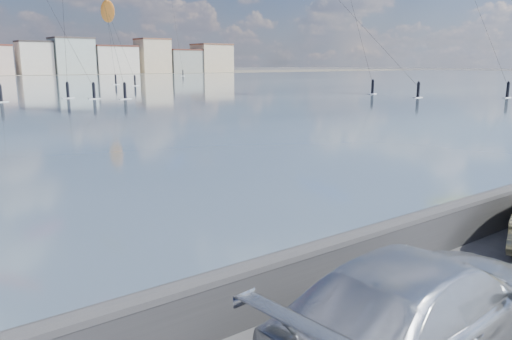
{
  "coord_description": "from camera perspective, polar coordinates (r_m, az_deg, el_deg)",
  "views": [
    {
      "loc": [
        -4.54,
        -3.36,
        4.19
      ],
      "look_at": [
        1.0,
        4.0,
        2.2
      ],
      "focal_mm": 35.0,
      "sensor_mm": 36.0,
      "label": 1
    }
  ],
  "objects": [
    {
      "name": "kitesurfer_12",
      "position": [
        100.47,
        -16.55,
        16.86
      ],
      "size": [
        5.73,
        11.46,
        15.6
      ],
      "color": "orange",
      "rests_on": "ground"
    },
    {
      "name": "car_silver",
      "position": [
        7.74,
        18.41,
        -14.49
      ],
      "size": [
        5.68,
        2.77,
        1.59
      ],
      "primitive_type": "imported",
      "rotation": [
        0.0,
        0.0,
        1.67
      ],
      "color": "silver",
      "rests_on": "ground"
    },
    {
      "name": "seawall",
      "position": [
        8.39,
        -0.12,
        -13.29
      ],
      "size": [
        400.0,
        0.36,
        1.08
      ],
      "color": "#28282B",
      "rests_on": "ground"
    }
  ]
}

